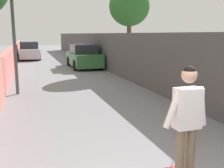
{
  "coord_description": "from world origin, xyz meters",
  "views": [
    {
      "loc": [
        -2.12,
        1.87,
        2.21
      ],
      "look_at": [
        4.05,
        -0.08,
        1.0
      ],
      "focal_mm": 42.86,
      "sensor_mm": 36.0,
      "label": 1
    }
  ],
  "objects_px": {
    "dog": "(184,125)",
    "tree_right_mid": "(129,7)",
    "lamp_post": "(13,19)",
    "person_skateboarder": "(187,115)",
    "car_far": "(29,51)",
    "car_near": "(84,57)"
  },
  "relations": [
    {
      "from": "dog",
      "to": "tree_right_mid",
      "type": "bearing_deg",
      "value": -14.59
    },
    {
      "from": "lamp_post",
      "to": "dog",
      "type": "bearing_deg",
      "value": -147.47
    },
    {
      "from": "person_skateboarder",
      "to": "car_far",
      "type": "xyz_separation_m",
      "value": [
        21.82,
        1.95,
        -0.36
      ]
    },
    {
      "from": "tree_right_mid",
      "to": "lamp_post",
      "type": "height_order",
      "value": "tree_right_mid"
    },
    {
      "from": "tree_right_mid",
      "to": "dog",
      "type": "height_order",
      "value": "tree_right_mid"
    },
    {
      "from": "person_skateboarder",
      "to": "car_near",
      "type": "xyz_separation_m",
      "value": [
        14.45,
        -1.44,
        -0.36
      ]
    },
    {
      "from": "person_skateboarder",
      "to": "lamp_post",
      "type": "bearing_deg",
      "value": 19.49
    },
    {
      "from": "lamp_post",
      "to": "dog",
      "type": "height_order",
      "value": "lamp_post"
    },
    {
      "from": "dog",
      "to": "car_far",
      "type": "xyz_separation_m",
      "value": [
        20.22,
        2.98,
        0.44
      ]
    },
    {
      "from": "person_skateboarder",
      "to": "car_far",
      "type": "height_order",
      "value": "person_skateboarder"
    },
    {
      "from": "person_skateboarder",
      "to": "dog",
      "type": "height_order",
      "value": "person_skateboarder"
    },
    {
      "from": "car_near",
      "to": "car_far",
      "type": "relative_size",
      "value": 0.99
    },
    {
      "from": "lamp_post",
      "to": "car_far",
      "type": "xyz_separation_m",
      "value": [
        14.61,
        -0.6,
        -2.02
      ]
    },
    {
      "from": "person_skateboarder",
      "to": "dog",
      "type": "distance_m",
      "value": 2.07
    },
    {
      "from": "dog",
      "to": "car_near",
      "type": "relative_size",
      "value": 0.45
    },
    {
      "from": "tree_right_mid",
      "to": "dog",
      "type": "relative_size",
      "value": 2.6
    },
    {
      "from": "tree_right_mid",
      "to": "lamp_post",
      "type": "relative_size",
      "value": 1.26
    },
    {
      "from": "car_near",
      "to": "dog",
      "type": "bearing_deg",
      "value": 178.13
    },
    {
      "from": "car_near",
      "to": "car_far",
      "type": "height_order",
      "value": "same"
    },
    {
      "from": "dog",
      "to": "lamp_post",
      "type": "bearing_deg",
      "value": 32.53
    },
    {
      "from": "tree_right_mid",
      "to": "person_skateboarder",
      "type": "distance_m",
      "value": 12.8
    },
    {
      "from": "lamp_post",
      "to": "person_skateboarder",
      "type": "bearing_deg",
      "value": -160.51
    }
  ]
}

